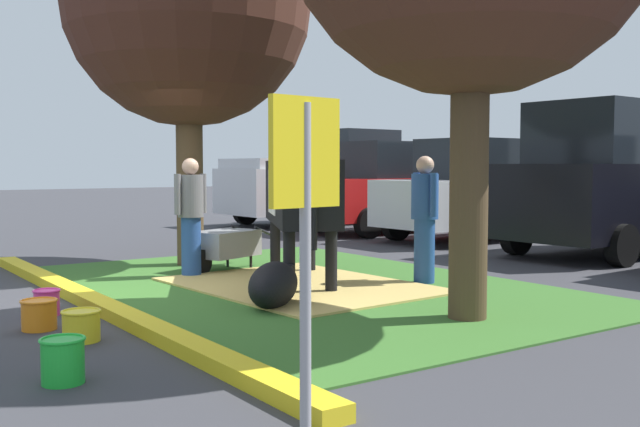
# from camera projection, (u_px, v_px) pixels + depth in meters

# --- Properties ---
(ground_plane) EXTENTS (80.00, 80.00, 0.00)m
(ground_plane) POSITION_uv_depth(u_px,v_px,m) (137.00, 296.00, 8.46)
(ground_plane) COLOR #38383D
(grass_island) EXTENTS (7.24, 4.86, 0.02)m
(grass_island) POSITION_uv_depth(u_px,v_px,m) (305.00, 286.00, 9.14)
(grass_island) COLOR #386B28
(grass_island) RESTS_ON ground
(curb_yellow) EXTENTS (8.44, 0.24, 0.12)m
(curb_yellow) POSITION_uv_depth(u_px,v_px,m) (98.00, 304.00, 7.67)
(curb_yellow) COLOR yellow
(curb_yellow) RESTS_ON ground
(hay_bedding) EXTENTS (3.34, 2.59, 0.04)m
(hay_bedding) POSITION_uv_depth(u_px,v_px,m) (300.00, 286.00, 9.05)
(hay_bedding) COLOR tan
(hay_bedding) RESTS_ON ground
(shade_tree_left) EXTENTS (3.61, 3.61, 5.68)m
(shade_tree_left) POSITION_uv_depth(u_px,v_px,m) (188.00, 4.00, 10.79)
(shade_tree_left) COLOR brown
(shade_tree_left) RESTS_ON ground
(cow_holstein) EXTENTS (2.94, 1.76, 1.60)m
(cow_holstein) POSITION_uv_depth(u_px,v_px,m) (300.00, 193.00, 9.43)
(cow_holstein) COLOR black
(cow_holstein) RESTS_ON ground
(calf_lying) EXTENTS (1.17, 1.13, 0.48)m
(calf_lying) POSITION_uv_depth(u_px,v_px,m) (274.00, 284.00, 7.81)
(calf_lying) COLOR black
(calf_lying) RESTS_ON ground
(person_handler) EXTENTS (0.34, 0.51, 1.59)m
(person_handler) POSITION_uv_depth(u_px,v_px,m) (191.00, 214.00, 9.80)
(person_handler) COLOR #23478C
(person_handler) RESTS_ON ground
(person_visitor_near) EXTENTS (0.52, 0.34, 1.61)m
(person_visitor_near) POSITION_uv_depth(u_px,v_px,m) (425.00, 216.00, 9.27)
(person_visitor_near) COLOR #23478C
(person_visitor_near) RESTS_ON ground
(wheelbarrow) EXTENTS (0.98, 1.60, 0.63)m
(wheelbarrow) POSITION_uv_depth(u_px,v_px,m) (224.00, 245.00, 10.38)
(wheelbarrow) COLOR gray
(wheelbarrow) RESTS_ON ground
(parking_sign) EXTENTS (0.09, 0.44, 1.84)m
(parking_sign) POSITION_uv_depth(u_px,v_px,m) (305.00, 204.00, 3.75)
(parking_sign) COLOR #99999E
(parking_sign) RESTS_ON ground
(bucket_pink) EXTENTS (0.27, 0.27, 0.26)m
(bucket_pink) POSITION_uv_depth(u_px,v_px,m) (47.00, 302.00, 7.37)
(bucket_pink) COLOR #EA3893
(bucket_pink) RESTS_ON ground
(bucket_orange) EXTENTS (0.33, 0.33, 0.28)m
(bucket_orange) POSITION_uv_depth(u_px,v_px,m) (39.00, 314.00, 6.73)
(bucket_orange) COLOR orange
(bucket_orange) RESTS_ON ground
(bucket_yellow) EXTENTS (0.34, 0.34, 0.27)m
(bucket_yellow) POSITION_uv_depth(u_px,v_px,m) (81.00, 325.00, 6.28)
(bucket_yellow) COLOR yellow
(bucket_yellow) RESTS_ON ground
(bucket_green) EXTENTS (0.31, 0.31, 0.32)m
(bucket_green) POSITION_uv_depth(u_px,v_px,m) (63.00, 360.00, 5.07)
(bucket_green) COLOR green
(bucket_green) RESTS_ON ground
(pickup_truck_black) EXTENTS (2.40, 5.48, 2.42)m
(pickup_truck_black) POSITION_uv_depth(u_px,v_px,m) (327.00, 180.00, 19.04)
(pickup_truck_black) COLOR silver
(pickup_truck_black) RESTS_ON ground
(sedan_red) EXTENTS (2.17, 4.47, 2.02)m
(sedan_red) POSITION_uv_depth(u_px,v_px,m) (390.00, 188.00, 16.69)
(sedan_red) COLOR red
(sedan_red) RESTS_ON ground
(hatchback_white) EXTENTS (2.17, 4.47, 2.02)m
(hatchback_white) POSITION_uv_depth(u_px,v_px,m) (479.00, 191.00, 14.87)
(hatchback_white) COLOR silver
(hatchback_white) RESTS_ON ground
(suv_black) EXTENTS (2.27, 4.68, 2.52)m
(suv_black) POSITION_uv_depth(u_px,v_px,m) (620.00, 179.00, 12.50)
(suv_black) COLOR black
(suv_black) RESTS_ON ground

